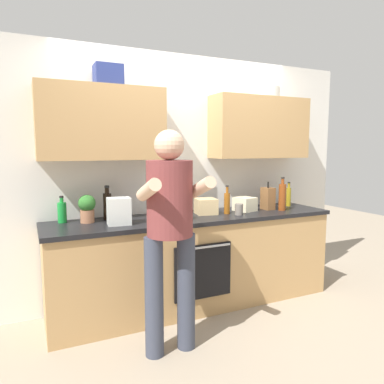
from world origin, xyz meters
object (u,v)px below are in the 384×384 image
grocery_bag_produce (119,211)px  person_standing (170,224)px  knife_block (268,198)px  mixing_bowl (180,214)px  grocery_bag_rice (245,204)px  bottle_oil (289,196)px  cup_stoneware (239,209)px  grocery_bag_bread (206,206)px  cup_ceramic (272,203)px  bottle_soy (107,205)px  bottle_soda (62,212)px  bottle_syrup (227,203)px  cup_coffee (162,218)px  potted_herb (87,207)px  bottle_vinegar (282,197)px

grocery_bag_produce → person_standing: bearing=-68.1°
knife_block → grocery_bag_produce: 1.64m
mixing_bowl → grocery_bag_rice: bearing=8.7°
grocery_bag_rice → mixing_bowl: bearing=-171.3°
bottle_oil → cup_stoneware: 0.84m
grocery_bag_bread → cup_ceramic: bearing=3.6°
bottle_soy → grocery_bag_bread: (0.95, -0.12, -0.06)m
person_standing → grocery_bag_rice: person_standing is taller
bottle_soda → bottle_syrup: size_ratio=0.84×
cup_coffee → potted_herb: 0.66m
potted_herb → grocery_bag_produce: 0.31m
bottle_soda → knife_block: (2.07, -0.20, 0.02)m
person_standing → cup_coffee: size_ratio=18.97×
bottle_soy → grocery_bag_produce: 0.27m
person_standing → cup_stoneware: (0.94, 0.55, -0.05)m
cup_stoneware → bottle_oil: bearing=15.6°
bottle_oil → cup_stoneware: size_ratio=2.51×
bottle_soda → mixing_bowl: size_ratio=1.09×
bottle_soy → grocery_bag_bread: 0.96m
bottle_vinegar → mixing_bowl: (-1.16, 0.02, -0.10)m
grocery_bag_produce → grocery_bag_bread: bearing=8.9°
person_standing → bottle_vinegar: size_ratio=4.77×
bottle_oil → bottle_syrup: bottle_syrup is taller
bottle_syrup → mixing_bowl: bottle_syrup is taller
person_standing → cup_stoneware: person_standing is taller
cup_ceramic → mixing_bowl: cup_ceramic is taller
knife_block → grocery_bag_bread: size_ratio=1.47×
potted_herb → bottle_soy: bearing=17.7°
knife_block → grocery_bag_produce: bearing=-176.6°
bottle_soda → knife_block: 2.08m
cup_coffee → mixing_bowl: cup_coffee is taller
bottle_vinegar → bottle_syrup: size_ratio=1.24×
bottle_soda → cup_stoneware: (1.62, -0.34, -0.04)m
person_standing → grocery_bag_produce: bearing=111.9°
bottle_vinegar → potted_herb: bottle_vinegar is taller
knife_block → grocery_bag_bread: knife_block is taller
potted_herb → bottle_syrup: bearing=-6.3°
cup_stoneware → mixing_bowl: bearing=175.2°
person_standing → grocery_bag_bread: size_ratio=8.40×
cup_stoneware → cup_ceramic: bearing=22.6°
cup_ceramic → bottle_vinegar: bearing=-96.4°
person_standing → cup_coffee: (0.12, 0.51, -0.06)m
bottle_vinegar → bottle_soda: (-2.18, 0.31, -0.05)m
potted_herb → grocery_bag_rice: bearing=-2.9°
bottle_syrup → cup_ceramic: size_ratio=3.10×
bottle_soy → cup_coffee: bottle_soy is taller
potted_herb → knife_block: bearing=-3.3°
bottle_soda → grocery_bag_bread: size_ratio=1.19×
person_standing → mixing_bowl: size_ratio=7.74×
bottle_oil → cup_ceramic: size_ratio=3.00×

